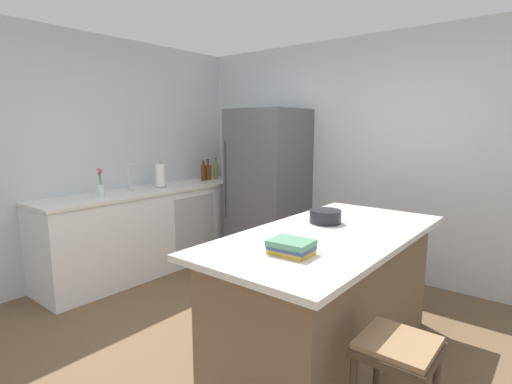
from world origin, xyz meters
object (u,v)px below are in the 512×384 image
paper_towel_roll (160,176)px  whiskey_bottle (208,172)px  flower_vase (101,187)px  olive_oil_bottle (216,171)px  syrup_bottle (204,172)px  refrigerator (268,186)px  sink_faucet (130,177)px  vinegar_bottle (226,171)px  mixing_bowl (325,216)px  soda_bottle (224,168)px  bar_stool (397,362)px  cookbook_stack (291,247)px  kitchen_island (328,294)px

paper_towel_roll → whiskey_bottle: paper_towel_roll is taller
flower_vase → paper_towel_roll: paper_towel_roll is taller
olive_oil_bottle → syrup_bottle: olive_oil_bottle is taller
refrigerator → sink_faucet: bearing=-124.9°
vinegar_bottle → olive_oil_bottle: (-0.02, -0.18, 0.01)m
vinegar_bottle → mixing_bowl: 2.66m
whiskey_bottle → syrup_bottle: 0.09m
soda_bottle → mixing_bowl: bearing=-29.2°
bar_stool → olive_oil_bottle: 3.75m
whiskey_bottle → cookbook_stack: bearing=-35.7°
kitchen_island → syrup_bottle: 2.84m
kitchen_island → mixing_bowl: mixing_bowl is taller
refrigerator → flower_vase: refrigerator is taller
bar_stool → soda_bottle: bearing=146.4°
soda_bottle → olive_oil_bottle: size_ratio=1.31×
refrigerator → bar_stool: bearing=-41.0°
flower_vase → cookbook_stack: bearing=-5.7°
refrigerator → paper_towel_roll: bearing=-133.5°
sink_faucet → vinegar_bottle: size_ratio=1.17×
syrup_bottle → mixing_bowl: syrup_bottle is taller
whiskey_bottle → flower_vase: bearing=-85.7°
bar_stool → syrup_bottle: (-3.20, 1.78, 0.53)m
refrigerator → vinegar_bottle: (-0.86, 0.17, 0.12)m
paper_towel_roll → mixing_bowl: size_ratio=1.32×
paper_towel_roll → soda_bottle: bearing=85.9°
sink_faucet → syrup_bottle: size_ratio=1.14×
bar_stool → flower_vase: (-3.09, 0.26, 0.52)m
refrigerator → paper_towel_roll: refrigerator is taller
flower_vase → kitchen_island: bearing=7.4°
kitchen_island → olive_oil_bottle: 2.89m
paper_towel_roll → refrigerator: bearing=46.5°
soda_bottle → syrup_bottle: bearing=-113.5°
kitchen_island → soda_bottle: 2.88m
flower_vase → olive_oil_bottle: (-0.07, 1.70, 0.01)m
kitchen_island → soda_bottle: soda_bottle is taller
flower_vase → whiskey_bottle: size_ratio=1.08×
kitchen_island → whiskey_bottle: 2.89m
flower_vase → cookbook_stack: flower_vase is taller
vinegar_bottle → syrup_bottle: (-0.06, -0.36, 0.01)m
kitchen_island → mixing_bowl: size_ratio=8.48×
kitchen_island → sink_faucet: bearing=177.8°
soda_bottle → syrup_bottle: (-0.12, -0.27, -0.04)m
flower_vase → syrup_bottle: 1.52m
whiskey_bottle → syrup_bottle: size_ratio=1.03×
olive_oil_bottle → soda_bottle: bearing=49.3°
kitchen_island → cookbook_stack: 0.75m
flower_vase → mixing_bowl: bearing=13.4°
soda_bottle → cookbook_stack: (2.45, -2.03, -0.13)m
vinegar_bottle → syrup_bottle: size_ratio=0.98×
kitchen_island → vinegar_bottle: bearing=147.4°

